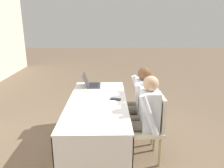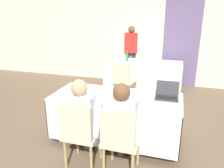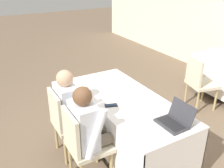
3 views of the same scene
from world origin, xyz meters
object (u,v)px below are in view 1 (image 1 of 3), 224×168
(laptop, at_px, (92,84))
(chair_near_right, at_px, (145,109))
(chair_near_left, at_px, (151,124))
(person_white_shirt, at_px, (138,100))
(person_checkered_shirt, at_px, (143,113))
(cell_phone, at_px, (115,99))

(laptop, bearing_deg, chair_near_right, -119.69)
(chair_near_left, relative_size, person_white_shirt, 0.78)
(chair_near_right, bearing_deg, person_checkered_shirt, -11.46)
(cell_phone, height_order, person_checkered_shirt, person_checkered_shirt)
(cell_phone, distance_m, person_checkered_shirt, 0.49)
(cell_phone, height_order, person_white_shirt, person_white_shirt)
(cell_phone, xyz_separation_m, chair_near_left, (-0.32, -0.46, -0.24))
(laptop, height_order, cell_phone, laptop)
(cell_phone, xyz_separation_m, person_white_shirt, (0.20, -0.36, -0.08))
(chair_near_left, distance_m, chair_near_right, 0.51)
(chair_near_left, height_order, chair_near_right, same)
(cell_phone, bearing_deg, laptop, 49.34)
(laptop, xyz_separation_m, chair_near_right, (-0.46, -0.85, -0.28))
(cell_phone, bearing_deg, person_checkered_shirt, -112.49)
(person_checkered_shirt, bearing_deg, chair_near_left, 90.00)
(chair_near_right, bearing_deg, person_white_shirt, -90.00)
(laptop, xyz_separation_m, chair_near_left, (-0.98, -0.85, -0.28))
(chair_near_right, bearing_deg, chair_near_left, 0.00)
(laptop, xyz_separation_m, cell_phone, (-0.66, -0.39, -0.04))
(laptop, height_order, person_checkered_shirt, person_checkered_shirt)
(chair_near_left, height_order, person_checkered_shirt, person_checkered_shirt)
(chair_near_left, bearing_deg, person_white_shirt, -168.54)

